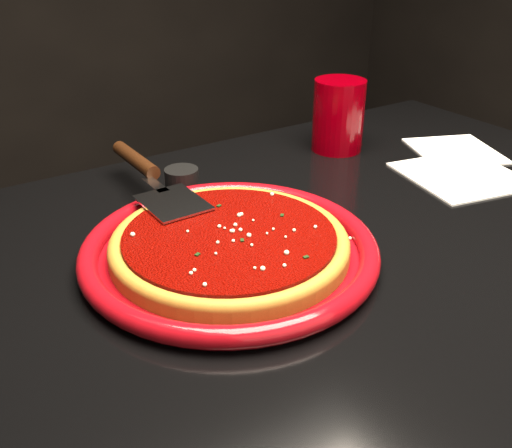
% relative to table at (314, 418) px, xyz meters
% --- Properties ---
extents(table, '(1.20, 0.80, 0.75)m').
position_rel_table_xyz_m(table, '(0.00, 0.00, 0.00)').
color(table, black).
rests_on(table, floor).
extents(plate, '(0.45, 0.45, 0.03)m').
position_rel_table_xyz_m(plate, '(-0.16, 0.00, 0.39)').
color(plate, maroon).
rests_on(plate, table).
extents(pizza_crust, '(0.36, 0.36, 0.02)m').
position_rel_table_xyz_m(pizza_crust, '(-0.16, 0.00, 0.39)').
color(pizza_crust, brown).
rests_on(pizza_crust, plate).
extents(pizza_crust_rim, '(0.36, 0.36, 0.02)m').
position_rel_table_xyz_m(pizza_crust_rim, '(-0.16, 0.00, 0.40)').
color(pizza_crust_rim, brown).
rests_on(pizza_crust_rim, plate).
extents(pizza_sauce, '(0.32, 0.32, 0.01)m').
position_rel_table_xyz_m(pizza_sauce, '(-0.16, 0.00, 0.41)').
color(pizza_sauce, '#670300').
rests_on(pizza_sauce, plate).
extents(parmesan_dusting, '(0.26, 0.26, 0.01)m').
position_rel_table_xyz_m(parmesan_dusting, '(-0.16, 0.00, 0.41)').
color(parmesan_dusting, beige).
rests_on(parmesan_dusting, plate).
extents(basil_flecks, '(0.24, 0.24, 0.00)m').
position_rel_table_xyz_m(basil_flecks, '(-0.16, 0.00, 0.41)').
color(basil_flecks, black).
rests_on(basil_flecks, plate).
extents(pizza_server, '(0.10, 0.34, 0.03)m').
position_rel_table_xyz_m(pizza_server, '(-0.17, 0.20, 0.42)').
color(pizza_server, '#AEB0B5').
rests_on(pizza_server, plate).
extents(cup, '(0.10, 0.10, 0.13)m').
position_rel_table_xyz_m(cup, '(0.22, 0.24, 0.44)').
color(cup, '#7C0007').
rests_on(cup, table).
extents(napkin_a, '(0.22, 0.22, 0.00)m').
position_rel_table_xyz_m(napkin_a, '(0.31, 0.02, 0.38)').
color(napkin_a, silver).
rests_on(napkin_a, table).
extents(napkin_b, '(0.20, 0.20, 0.00)m').
position_rel_table_xyz_m(napkin_b, '(0.40, 0.10, 0.38)').
color(napkin_b, silver).
rests_on(napkin_b, table).
extents(ramekin, '(0.07, 0.07, 0.04)m').
position_rel_table_xyz_m(ramekin, '(-0.12, 0.22, 0.40)').
color(ramekin, black).
rests_on(ramekin, table).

